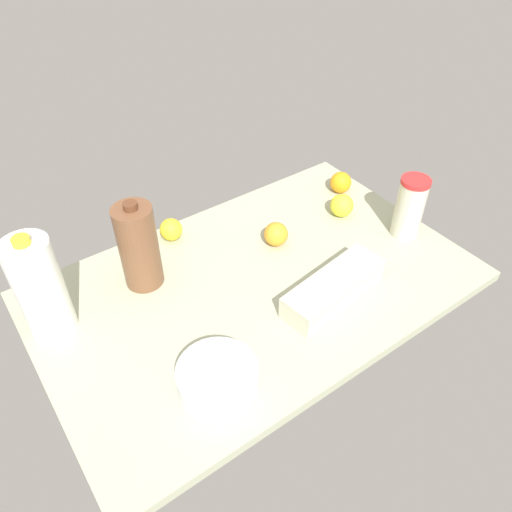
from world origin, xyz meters
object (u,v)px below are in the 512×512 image
Objects in this scene: chocolate_milk_jug at (139,247)px; milk_jug at (40,288)px; mixing_bowl at (218,377)px; egg_carton at (334,288)px; lemon_by_jug at (171,230)px; lemon_beside_bowl at (342,205)px; orange_near_front at (276,234)px; orange_loose at (341,182)px; tumbler_cup at (410,207)px.

chocolate_milk_jug is 26.73cm from milk_jug.
egg_carton is at bearing 7.81° from mixing_bowl.
lemon_by_jug is 0.92× the size of lemon_beside_bowl.
orange_loose is at bearing 15.12° from orange_near_front.
orange_near_front is (66.64, -6.40, -10.41)cm from milk_jug.
chocolate_milk_jug is 3.53× the size of lemon_beside_bowl.
milk_jug is at bearing 165.86° from tumbler_cup.
tumbler_cup is at bearing 3.73° from egg_carton.
tumbler_cup reaches higher than orange_near_front.
chocolate_milk_jug reaches higher than mixing_bowl.
chocolate_milk_jug reaches higher than lemon_by_jug.
egg_carton is at bearing -92.51° from orange_near_front.
tumbler_cup is 2.69× the size of orange_near_front.
mixing_bowl is 0.71× the size of chocolate_milk_jug.
milk_jug is at bearing 175.60° from lemon_beside_bowl.
orange_loose is at bearing -10.51° from lemon_by_jug.
orange_near_front is at bearing -5.49° from milk_jug.
lemon_by_jug is at bearing 19.05° from milk_jug.
lemon_beside_bowl is at bearing -131.53° from orange_loose.
chocolate_milk_jug is 1.34× the size of tumbler_cup.
lemon_by_jug is at bearing 72.38° from mixing_bowl.
chocolate_milk_jug is 3.62× the size of orange_near_front.
orange_near_front reaches higher than lemon_by_jug.
tumbler_cup reaches higher than mixing_bowl.
orange_near_front is (-35.66, -9.64, 0.03)cm from orange_loose.
tumbler_cup is at bearing -28.39° from orange_near_front.
mixing_bowl is at bearing -57.66° from milk_jug.
orange_loose and orange_near_front have the same top height.
mixing_bowl is 75.43cm from lemon_beside_bowl.
chocolate_milk_jug is at bearing -141.21° from lemon_by_jug.
lemon_beside_bowl is (51.24, -21.61, 0.30)cm from lemon_by_jug.
mixing_bowl is 56.30cm from lemon_by_jug.
orange_near_front is 32.39cm from lemon_by_jug.
mixing_bowl is 88.35cm from orange_loose.
lemon_beside_bowl reaches higher than mixing_bowl.
chocolate_milk_jug is 67.73cm from lemon_beside_bowl.
orange_loose is (102.31, 3.24, -10.43)cm from milk_jug.
mixing_bowl is 42.56cm from chocolate_milk_jug.
lemon_by_jug is (15.26, 12.26, -9.14)cm from chocolate_milk_jug.
chocolate_milk_jug reaches higher than egg_carton.
egg_carton is 1.60× the size of tumbler_cup.
lemon_beside_bowl reaches higher than orange_near_front.
milk_jug is (-26.60, -2.19, 1.47)cm from chocolate_milk_jug.
lemon_by_jug reaches higher than mixing_bowl.
lemon_by_jug is 55.61cm from lemon_beside_bowl.
tumbler_cup is at bearing -33.55° from lemon_by_jug.
tumbler_cup is (77.82, 13.35, 7.13)cm from mixing_bowl.
chocolate_milk_jug is 53.63cm from egg_carton.
orange_near_front is 1.06× the size of lemon_by_jug.
egg_carton is 38.28cm from lemon_beside_bowl.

